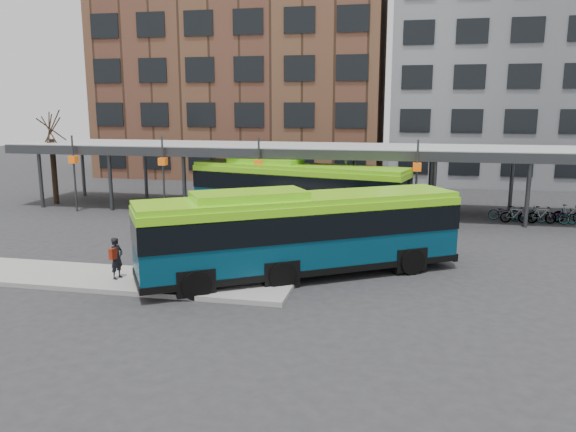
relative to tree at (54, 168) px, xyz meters
The scene contains 10 objects.
ground 21.77m from the tree, 33.69° to the right, with size 120.00×120.00×0.00m, color #28282B.
boarding_island 19.67m from the tree, 50.19° to the right, with size 14.00×3.00×0.18m, color gray.
canopy 18.03m from the tree, ahead, with size 40.00×6.53×4.80m.
tree is the anchor object (origin of this frame).
building_brick 23.18m from the tree, 68.20° to the left, with size 26.00×14.00×22.00m, color brown.
building_grey 40.17m from the tree, 30.47° to the left, with size 24.00×14.00×20.00m, color slate.
bus_front 23.35m from the tree, 33.57° to the right, with size 12.24×9.01×3.51m.
bus_rear 17.31m from the tree, ahead, with size 13.15×5.73×3.55m.
pedestrian 19.90m from the tree, 49.87° to the right, with size 0.50×0.66×1.59m.
bike_rack 31.37m from the tree, ahead, with size 7.13×1.49×1.05m.
Camera 1 is at (5.34, -21.90, 6.68)m, focal length 35.00 mm.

